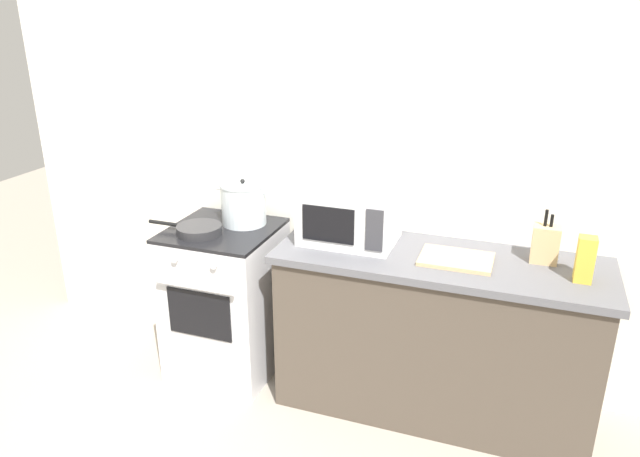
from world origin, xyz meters
TOP-DOWN VIEW (x-y plane):
  - ground_plane at (0.00, 0.00)m, footprint 10.00×10.00m
  - back_wall at (0.30, 0.97)m, footprint 4.40×0.10m
  - lower_cabinet_right at (0.90, 0.62)m, footprint 1.64×0.56m
  - countertop_right at (0.90, 0.62)m, footprint 1.70×0.60m
  - stove at (-0.35, 0.60)m, footprint 0.60×0.64m
  - stock_pot at (-0.26, 0.72)m, footprint 0.35×0.27m
  - frying_pan at (-0.43, 0.49)m, footprint 0.45×0.25m
  - microwave at (0.40, 0.68)m, footprint 0.50×0.37m
  - cutting_board at (0.98, 0.60)m, footprint 0.36×0.26m
  - knife_block at (1.39, 0.74)m, footprint 0.13×0.10m
  - pasta_box at (1.57, 0.57)m, footprint 0.08×0.08m

SIDE VIEW (x-z plane):
  - ground_plane at x=0.00m, z-range 0.00..0.00m
  - lower_cabinet_right at x=0.90m, z-range 0.00..0.88m
  - stove at x=-0.35m, z-range 0.00..0.92m
  - countertop_right at x=0.90m, z-range 0.88..0.92m
  - cutting_board at x=0.98m, z-range 0.92..0.94m
  - frying_pan at x=-0.43m, z-range 0.92..0.97m
  - knife_block at x=1.39m, z-range 0.88..1.15m
  - pasta_box at x=1.57m, z-range 0.92..1.14m
  - stock_pot at x=-0.26m, z-range 0.91..1.18m
  - microwave at x=0.40m, z-range 0.92..1.22m
  - back_wall at x=0.30m, z-range 0.00..2.50m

